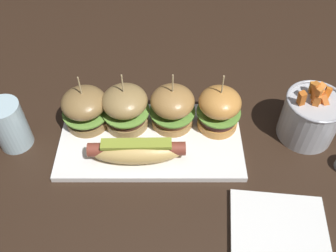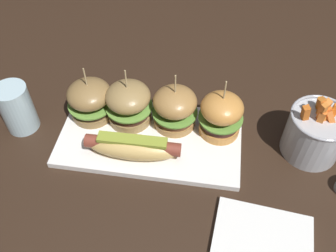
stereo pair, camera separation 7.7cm
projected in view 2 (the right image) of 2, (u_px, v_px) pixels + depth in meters
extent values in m
plane|color=black|center=(150.00, 140.00, 0.81)|extent=(3.00, 3.00, 0.00)
cube|color=white|center=(150.00, 138.00, 0.81)|extent=(0.39, 0.21, 0.01)
ellipsoid|color=tan|center=(133.00, 147.00, 0.75)|extent=(0.19, 0.06, 0.05)
cylinder|color=brown|center=(133.00, 145.00, 0.75)|extent=(0.20, 0.03, 0.03)
cube|color=olive|center=(132.00, 140.00, 0.74)|extent=(0.14, 0.03, 0.01)
cylinder|color=olive|center=(93.00, 111.00, 0.84)|extent=(0.10, 0.10, 0.02)
cylinder|color=#402D1F|center=(92.00, 106.00, 0.83)|extent=(0.09, 0.09, 0.01)
cylinder|color=#6B9E3D|center=(91.00, 103.00, 0.82)|extent=(0.10, 0.10, 0.00)
ellipsoid|color=olive|center=(89.00, 94.00, 0.80)|extent=(0.10, 0.10, 0.05)
cylinder|color=tan|center=(86.00, 80.00, 0.77)|extent=(0.00, 0.00, 0.06)
cylinder|color=#997A48|center=(130.00, 116.00, 0.83)|extent=(0.10, 0.10, 0.02)
cylinder|color=#44291D|center=(129.00, 110.00, 0.81)|extent=(0.09, 0.09, 0.02)
cylinder|color=#6B9E3D|center=(129.00, 106.00, 0.81)|extent=(0.10, 0.10, 0.00)
ellipsoid|color=#997A48|center=(128.00, 96.00, 0.78)|extent=(0.10, 0.10, 0.05)
cylinder|color=tan|center=(126.00, 82.00, 0.75)|extent=(0.00, 0.00, 0.06)
cylinder|color=#A57841|center=(175.00, 120.00, 0.82)|extent=(0.09, 0.09, 0.02)
cylinder|color=brown|center=(175.00, 115.00, 0.81)|extent=(0.08, 0.08, 0.02)
cylinder|color=#609338|center=(175.00, 111.00, 0.80)|extent=(0.10, 0.10, 0.00)
ellipsoid|color=#A57841|center=(175.00, 102.00, 0.78)|extent=(0.09, 0.09, 0.06)
cylinder|color=tan|center=(175.00, 87.00, 0.75)|extent=(0.00, 0.00, 0.06)
cylinder|color=#CC883F|center=(219.00, 127.00, 0.81)|extent=(0.09, 0.09, 0.02)
cylinder|color=#46261F|center=(220.00, 121.00, 0.79)|extent=(0.08, 0.08, 0.02)
cylinder|color=#609338|center=(221.00, 117.00, 0.78)|extent=(0.10, 0.10, 0.00)
ellipsoid|color=#CC883F|center=(222.00, 108.00, 0.76)|extent=(0.09, 0.09, 0.05)
cylinder|color=tan|center=(225.00, 93.00, 0.73)|extent=(0.00, 0.00, 0.06)
cylinder|color=#B7BABF|center=(314.00, 135.00, 0.76)|extent=(0.12, 0.12, 0.10)
torus|color=#A8AAB2|center=(323.00, 117.00, 0.72)|extent=(0.12, 0.12, 0.01)
cube|color=orange|center=(323.00, 117.00, 0.72)|extent=(0.04, 0.03, 0.09)
cube|color=orange|center=(330.00, 118.00, 0.73)|extent=(0.03, 0.03, 0.06)
cube|color=orange|center=(317.00, 118.00, 0.74)|extent=(0.02, 0.04, 0.06)
cube|color=orange|center=(332.00, 125.00, 0.72)|extent=(0.04, 0.03, 0.06)
cube|color=orange|center=(323.00, 117.00, 0.74)|extent=(0.02, 0.02, 0.06)
cube|color=orange|center=(324.00, 109.00, 0.73)|extent=(0.03, 0.06, 0.09)
cube|color=orange|center=(320.00, 117.00, 0.72)|extent=(0.02, 0.03, 0.09)
cube|color=orange|center=(317.00, 110.00, 0.75)|extent=(0.02, 0.01, 0.07)
cube|color=orange|center=(319.00, 123.00, 0.72)|extent=(0.02, 0.02, 0.06)
cube|color=#CB601D|center=(304.00, 119.00, 0.72)|extent=(0.03, 0.03, 0.08)
cube|color=white|center=(261.00, 252.00, 0.64)|extent=(0.19, 0.19, 0.01)
cylinder|color=silver|center=(16.00, 109.00, 0.80)|extent=(0.07, 0.07, 0.11)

